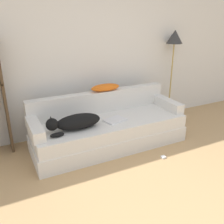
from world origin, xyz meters
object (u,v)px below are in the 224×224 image
Objects in this scene: laptop at (115,120)px; throw_pillow at (105,87)px; couch at (109,132)px; dog at (75,122)px; power_adapter at (163,157)px; floor_lamp at (174,43)px.

throw_pillow is at bearing 69.61° from laptop.
couch is 3.05× the size of dog.
dog is 12.89× the size of power_adapter.
couch is 0.87m from power_adapter.
floor_lamp is 27.96× the size of power_adapter.
power_adapter is (0.41, -1.01, -0.80)m from throw_pillow.
couch is 2.02m from floor_lamp.
couch is 4.87× the size of throw_pillow.
couch is 0.70m from throw_pillow.
throw_pillow is at bearing -172.57° from floor_lamp.
couch is 1.41× the size of floor_lamp.
floor_lamp reaches higher than dog.
laptop reaches higher than couch.
laptop is 0.56m from throw_pillow.
couch is at bearing 9.85° from dog.
floor_lamp is at bearing 7.43° from throw_pillow.
throw_pillow reaches higher than laptop.
throw_pillow is 8.08× the size of power_adapter.
floor_lamp reaches higher than throw_pillow.
floor_lamp is (1.48, 0.60, 0.97)m from laptop.
couch is 6.55× the size of laptop.
power_adapter is at bearing -68.03° from throw_pillow.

